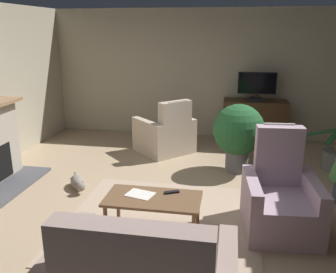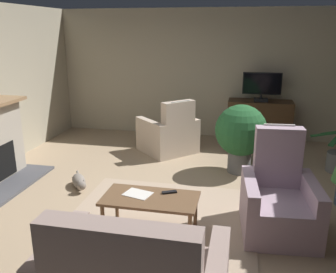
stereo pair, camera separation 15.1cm
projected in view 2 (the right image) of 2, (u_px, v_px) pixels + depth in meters
The scene contains 12 objects.
ground_plane at pixel (166, 203), 4.86m from camera, with size 6.58×7.16×0.04m, color tan.
wall_back at pixel (199, 74), 7.60m from camera, with size 6.58×0.10×2.64m, color #B2A88E.
rug_central at pixel (160, 221), 4.35m from camera, with size 2.26×2.19×0.01m, color tan.
tv_cabinet at pixel (259, 123), 7.28m from camera, with size 1.25×0.55×0.86m.
television at pixel (262, 86), 7.02m from camera, with size 0.74×0.20×0.56m.
coffee_table at pixel (150, 201), 4.03m from camera, with size 1.06×0.55×0.44m.
tv_remote at pixel (169, 192), 4.11m from camera, with size 0.17×0.05×0.02m, color black.
folded_newspaper at pixel (138, 194), 4.09m from camera, with size 0.30×0.22×0.01m, color silver.
armchair_near_window at pixel (169, 135), 6.75m from camera, with size 1.24×1.24×1.03m.
armchair_angled_to_table at pixel (279, 202), 4.09m from camera, with size 0.87×0.95×1.17m.
potted_plant_leafy_by_curtain at pixel (241, 133), 5.70m from camera, with size 0.82×0.82×1.11m.
cat at pixel (79, 181), 5.27m from camera, with size 0.41×0.64×0.20m.
Camera 2 is at (0.94, -4.30, 2.23)m, focal length 38.66 mm.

